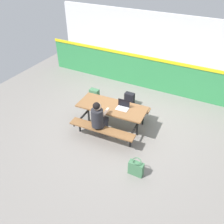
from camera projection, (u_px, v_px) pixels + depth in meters
name	position (u px, v px, depth m)	size (l,w,h in m)	color
ground_plane	(116.00, 129.00, 6.74)	(10.00, 10.00, 0.02)	gray
accent_backdrop	(152.00, 55.00, 7.90)	(8.00, 0.14, 2.60)	#338C4C
picnic_table_main	(112.00, 111.00, 6.45)	(1.88, 1.64, 0.74)	brown
student_nearer	(99.00, 118.00, 6.00)	(0.38, 0.53, 1.21)	#2D2D38
laptop_silver	(123.00, 107.00, 6.25)	(0.33, 0.24, 0.22)	silver
backpack_dark	(130.00, 99.00, 7.60)	(0.30, 0.22, 0.44)	black
tote_bag_bright	(136.00, 168.00, 5.33)	(0.34, 0.21, 0.43)	#3F724C
satchel_spare	(95.00, 95.00, 7.79)	(0.30, 0.22, 0.44)	#3F724C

